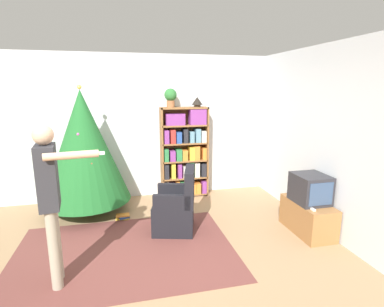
% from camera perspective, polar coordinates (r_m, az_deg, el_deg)
% --- Properties ---
extents(ground_plane, '(14.00, 14.00, 0.00)m').
position_cam_1_polar(ground_plane, '(3.83, -6.00, -19.29)').
color(ground_plane, '#9E7A56').
extents(wall_back, '(8.00, 0.10, 2.60)m').
position_cam_1_polar(wall_back, '(5.58, -9.34, 4.94)').
color(wall_back, silver).
rests_on(wall_back, ground_plane).
extents(wall_right, '(0.10, 8.00, 2.60)m').
position_cam_1_polar(wall_right, '(4.33, 26.89, 1.61)').
color(wall_right, silver).
rests_on(wall_right, ground_plane).
extents(area_rug, '(2.70, 1.89, 0.01)m').
position_cam_1_polar(area_rug, '(4.03, -12.58, -17.80)').
color(area_rug, brown).
rests_on(area_rug, ground_plane).
extents(bookshelf, '(0.87, 0.28, 1.67)m').
position_cam_1_polar(bookshelf, '(5.55, -1.42, 0.04)').
color(bookshelf, brown).
rests_on(bookshelf, ground_plane).
extents(tv_stand, '(0.42, 0.82, 0.45)m').
position_cam_1_polar(tv_stand, '(4.62, 21.17, -11.21)').
color(tv_stand, '#996638').
rests_on(tv_stand, ground_plane).
extents(television, '(0.42, 0.47, 0.40)m').
position_cam_1_polar(television, '(4.47, 21.61, -6.23)').
color(television, '#28282D').
rests_on(television, tv_stand).
extents(game_remote, '(0.04, 0.12, 0.02)m').
position_cam_1_polar(game_remote, '(4.28, 21.87, -9.75)').
color(game_remote, white).
rests_on(game_remote, tv_stand).
extents(christmas_tree, '(1.38, 1.38, 2.06)m').
position_cam_1_polar(christmas_tree, '(5.02, -19.89, 1.23)').
color(christmas_tree, '#4C3323').
rests_on(christmas_tree, ground_plane).
extents(armchair, '(0.70, 0.69, 0.92)m').
position_cam_1_polar(armchair, '(4.34, -2.97, -10.50)').
color(armchair, black).
rests_on(armchair, ground_plane).
extents(standing_person, '(0.67, 0.47, 1.67)m').
position_cam_1_polar(standing_person, '(3.28, -25.40, -6.86)').
color(standing_person, '#9E937F').
rests_on(standing_person, ground_plane).
extents(potted_plant, '(0.22, 0.22, 0.33)m').
position_cam_1_polar(potted_plant, '(5.39, -4.11, 10.79)').
color(potted_plant, '#935B38').
rests_on(potted_plant, bookshelf).
extents(table_lamp, '(0.20, 0.20, 0.18)m').
position_cam_1_polar(table_lamp, '(5.49, 1.00, 9.92)').
color(table_lamp, '#473828').
rests_on(table_lamp, bookshelf).
extents(book_pile_near_tree, '(0.22, 0.17, 0.08)m').
position_cam_1_polar(book_pile_near_tree, '(4.89, -13.00, -11.64)').
color(book_pile_near_tree, gold).
rests_on(book_pile_near_tree, ground_plane).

